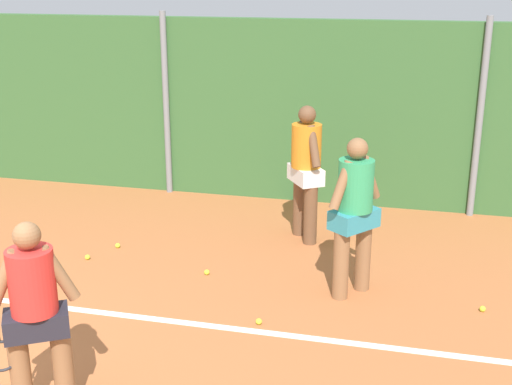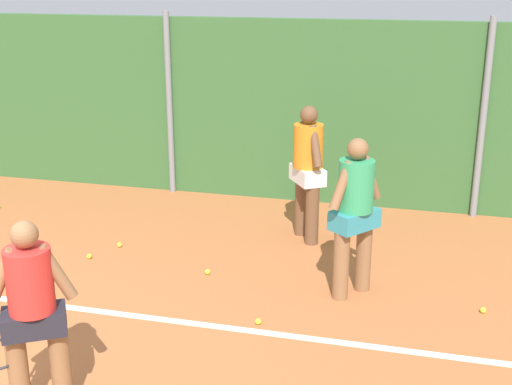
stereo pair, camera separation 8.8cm
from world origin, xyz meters
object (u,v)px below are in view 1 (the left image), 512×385
player_backcourt_far (306,166)px  tennis_ball_7 (207,272)px  player_foreground_near (35,311)px  tennis_ball_8 (118,246)px  tennis_ball_4 (259,322)px  tennis_ball_1 (87,257)px  tennis_ball_3 (313,216)px  tennis_ball_6 (483,309)px  player_midcourt (355,209)px

player_backcourt_far → tennis_ball_7: size_ratio=28.35×
player_foreground_near → player_backcourt_far: 4.63m
player_backcourt_far → tennis_ball_8: size_ratio=28.35×
player_foreground_near → tennis_ball_8: player_foreground_near is taller
tennis_ball_4 → tennis_ball_7: bearing=130.9°
player_foreground_near → tennis_ball_1: player_foreground_near is taller
player_foreground_near → tennis_ball_4: (1.40, 1.89, -0.93)m
tennis_ball_1 → tennis_ball_3: size_ratio=1.00×
tennis_ball_3 → tennis_ball_6: 3.37m
player_foreground_near → tennis_ball_7: size_ratio=26.11×
tennis_ball_7 → tennis_ball_8: same height
player_backcourt_far → tennis_ball_8: (-2.39, -0.93, -1.02)m
player_backcourt_far → tennis_ball_4: bearing=144.8°
tennis_ball_1 → tennis_ball_8: bearing=64.4°
player_backcourt_far → tennis_ball_8: bearing=77.5°
tennis_ball_6 → tennis_ball_1: bearing=176.8°
tennis_ball_8 → player_midcourt: bearing=-10.7°
tennis_ball_1 → tennis_ball_6: (4.86, -0.27, 0.00)m
player_foreground_near → tennis_ball_3: bearing=-136.1°
tennis_ball_3 → tennis_ball_4: (-0.05, -3.34, 0.00)m
player_foreground_near → tennis_ball_7: player_foreground_near is taller
tennis_ball_4 → tennis_ball_6: 2.47m
tennis_ball_1 → tennis_ball_3: 3.41m
player_foreground_near → tennis_ball_3: 5.50m
player_midcourt → tennis_ball_7: player_midcourt is taller
player_backcourt_far → tennis_ball_3: size_ratio=28.35×
tennis_ball_7 → tennis_ball_3: bearing=67.5°
player_foreground_near → tennis_ball_1: size_ratio=26.11×
tennis_ball_1 → tennis_ball_3: bearing=40.6°
player_midcourt → tennis_ball_4: 1.64m
tennis_ball_1 → tennis_ball_3: (2.59, 2.22, 0.00)m
tennis_ball_3 → tennis_ball_8: 2.96m
player_foreground_near → player_backcourt_far: (1.46, 4.39, 0.09)m
tennis_ball_4 → tennis_ball_8: same height
tennis_ball_3 → tennis_ball_8: size_ratio=1.00×
player_backcourt_far → tennis_ball_8: 2.76m
tennis_ball_4 → tennis_ball_3: bearing=89.2°
tennis_ball_7 → tennis_ball_6: bearing=-3.4°
tennis_ball_6 → tennis_ball_8: same height
tennis_ball_4 → tennis_ball_6: same height
tennis_ball_1 → tennis_ball_4: size_ratio=1.00×
tennis_ball_7 → tennis_ball_8: size_ratio=1.00×
player_midcourt → tennis_ball_8: (-3.19, 0.60, -1.00)m
player_backcourt_far → tennis_ball_6: (2.26, -1.65, -1.02)m
tennis_ball_1 → tennis_ball_3: same height
player_midcourt → tennis_ball_4: player_midcourt is taller
tennis_ball_4 → tennis_ball_8: 2.81m
player_midcourt → tennis_ball_8: size_ratio=27.94×
tennis_ball_3 → tennis_ball_1: bearing=-139.4°
tennis_ball_4 → tennis_ball_6: bearing=20.1°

